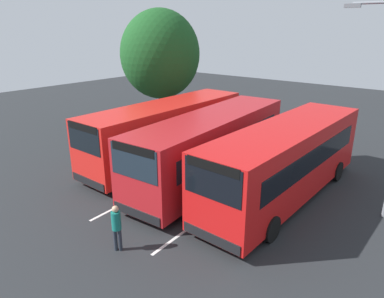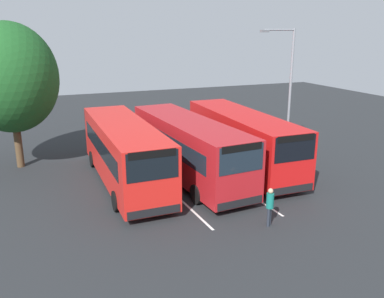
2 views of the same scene
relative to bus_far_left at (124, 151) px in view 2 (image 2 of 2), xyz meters
name	(u,v)px [view 2 (image 2 of 2)]	position (x,y,z in m)	size (l,w,h in m)	color
ground_plane	(186,174)	(-0.06, 3.55, -1.82)	(67.86, 67.86, 0.00)	#232628
bus_far_left	(124,151)	(0.00, 0.00, 0.00)	(10.71, 2.72, 3.31)	red
bus_center_left	(189,147)	(0.57, 3.48, 0.00)	(10.85, 3.28, 3.31)	#AD191E
bus_center_right	(242,138)	(0.09, 7.09, 0.00)	(10.75, 2.86, 3.31)	red
pedestrian	(270,204)	(7.29, 4.46, -0.82)	(0.45, 0.45, 1.69)	#232833
street_lamp	(288,85)	(-0.87, 10.77, 2.86)	(0.46, 2.63, 8.14)	gray
depot_tree	(10,78)	(-5.13, -5.30, 3.56)	(6.03, 5.42, 8.55)	#4C3823
lane_stripe_outer_left	(157,178)	(-0.06, 1.82, -1.81)	(13.71, 0.12, 0.01)	silver
lane_stripe_inner_left	(213,170)	(-0.06, 5.27, -1.81)	(13.71, 0.12, 0.01)	silver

